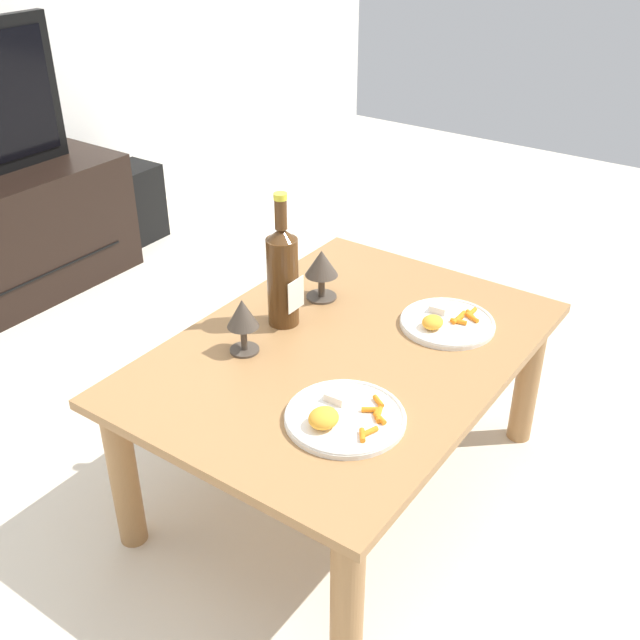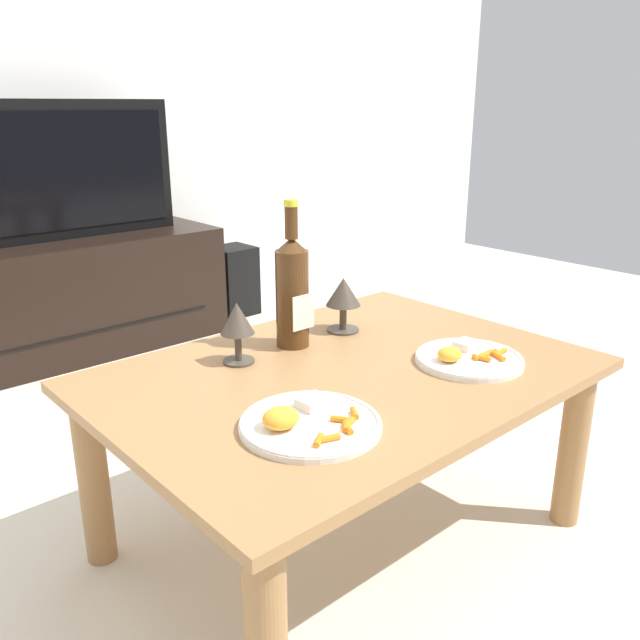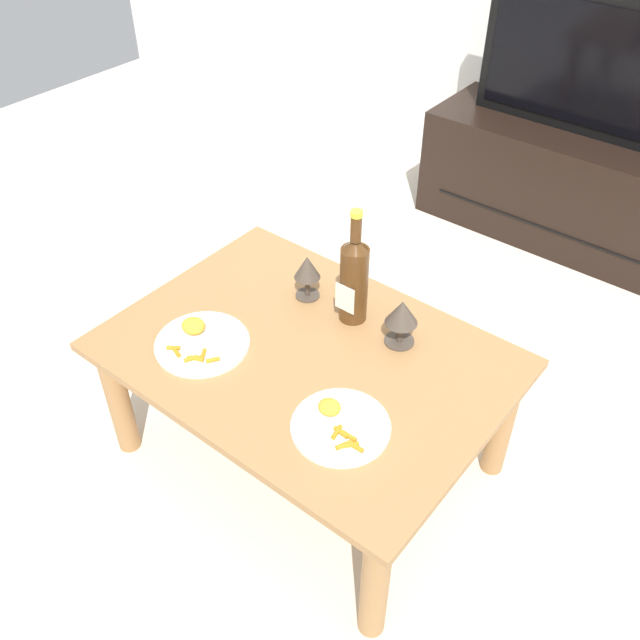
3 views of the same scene
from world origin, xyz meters
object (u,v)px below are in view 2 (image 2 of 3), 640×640
(dinner_plate_left, at_px, (308,422))
(dinner_plate_right, at_px, (468,358))
(tv_screen, at_px, (63,171))
(goblet_left, at_px, (237,322))
(floor_speaker, at_px, (234,280))
(tv_stand, at_px, (78,295))
(wine_bottle, at_px, (292,289))
(goblet_right, at_px, (343,295))
(dining_table, at_px, (345,400))

(dinner_plate_left, relative_size, dinner_plate_right, 1.07)
(tv_screen, bearing_deg, goblet_left, -97.99)
(floor_speaker, height_order, goblet_left, goblet_left)
(tv_stand, height_order, wine_bottle, wine_bottle)
(tv_stand, height_order, dinner_plate_right, dinner_plate_right)
(wine_bottle, bearing_deg, dinner_plate_right, -57.33)
(wine_bottle, bearing_deg, goblet_right, -1.59)
(floor_speaker, height_order, wine_bottle, wine_bottle)
(wine_bottle, xyz_separation_m, dinner_plate_left, (-0.26, -0.36, -0.14))
(dining_table, distance_m, dinner_plate_left, 0.31)
(tv_stand, distance_m, tv_screen, 0.52)
(floor_speaker, bearing_deg, goblet_left, -124.73)
(dining_table, xyz_separation_m, floor_speaker, (0.85, 1.71, -0.20))
(tv_screen, relative_size, wine_bottle, 2.59)
(tv_screen, height_order, dinner_plate_left, tv_screen)
(dining_table, bearing_deg, dinner_plate_right, -33.31)
(tv_screen, bearing_deg, floor_speaker, -0.80)
(wine_bottle, bearing_deg, goblet_left, -178.41)
(goblet_left, bearing_deg, floor_speaker, 56.35)
(floor_speaker, height_order, dinner_plate_right, dinner_plate_right)
(dining_table, height_order, goblet_right, goblet_right)
(floor_speaker, relative_size, dinner_plate_left, 1.29)
(goblet_left, bearing_deg, tv_screen, 82.01)
(tv_screen, height_order, dinner_plate_right, tv_screen)
(wine_bottle, bearing_deg, tv_screen, 88.29)
(tv_stand, height_order, goblet_left, goblet_left)
(goblet_right, bearing_deg, wine_bottle, 178.41)
(tv_stand, relative_size, floor_speaker, 3.50)
(tv_stand, xyz_separation_m, dinner_plate_right, (0.19, -1.89, 0.22))
(goblet_right, height_order, dinner_plate_right, goblet_right)
(goblet_right, bearing_deg, dinner_plate_right, -79.84)
(dining_table, xyz_separation_m, dinner_plate_left, (-0.25, -0.16, 0.09))
(tv_stand, xyz_separation_m, goblet_right, (0.12, -1.53, 0.31))
(dining_table, xyz_separation_m, wine_bottle, (0.01, 0.20, 0.22))
(tv_stand, xyz_separation_m, dinner_plate_left, (-0.31, -1.89, 0.22))
(tv_stand, relative_size, dinner_plate_right, 4.85)
(dinner_plate_left, height_order, dinner_plate_right, dinner_plate_left)
(goblet_left, xyz_separation_m, goblet_right, (0.34, -0.00, 0.00))
(dining_table, bearing_deg, floor_speaker, 63.57)
(goblet_left, bearing_deg, dining_table, -51.55)
(floor_speaker, distance_m, goblet_left, 1.86)
(tv_stand, xyz_separation_m, wine_bottle, (-0.05, -1.52, 0.35))
(dinner_plate_left, bearing_deg, goblet_left, 75.59)
(tv_screen, relative_size, goblet_right, 6.43)
(floor_speaker, xyz_separation_m, dinner_plate_right, (-0.61, -1.87, 0.29))
(dining_table, distance_m, floor_speaker, 1.92)
(floor_speaker, bearing_deg, dinner_plate_right, -109.03)
(floor_speaker, bearing_deg, goblet_right, -114.98)
(tv_stand, distance_m, goblet_right, 1.56)
(floor_speaker, relative_size, dinner_plate_right, 1.38)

